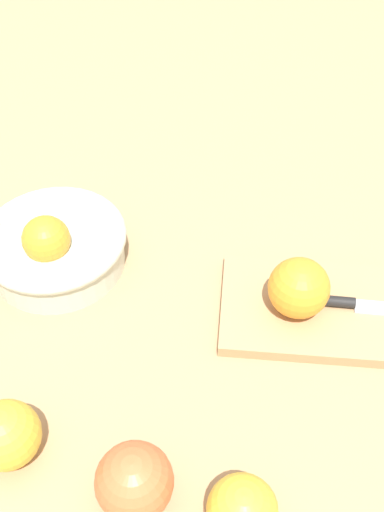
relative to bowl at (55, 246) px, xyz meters
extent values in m
plane|color=tan|center=(0.17, -0.16, -0.04)|extent=(2.40, 2.40, 0.00)
cylinder|color=beige|center=(0.00, 0.00, -0.01)|extent=(0.18, 0.18, 0.05)
torus|color=beige|center=(0.00, 0.00, 0.01)|extent=(0.19, 0.19, 0.02)
sphere|color=orange|center=(-0.01, -0.02, 0.03)|extent=(0.06, 0.06, 0.06)
cube|color=tan|center=(0.32, -0.13, -0.03)|extent=(0.25, 0.20, 0.02)
sphere|color=orange|center=(0.30, -0.13, 0.02)|extent=(0.08, 0.08, 0.08)
cylinder|color=black|center=(0.35, -0.13, -0.01)|extent=(0.05, 0.02, 0.01)
sphere|color=gold|center=(0.18, -0.37, 0.00)|extent=(0.07, 0.07, 0.07)
sphere|color=#CC6638|center=(0.09, -0.33, 0.00)|extent=(0.08, 0.08, 0.08)
sphere|color=gold|center=(-0.04, -0.27, 0.00)|extent=(0.07, 0.07, 0.07)
camera|label=1|loc=(0.11, -0.57, 0.57)|focal=42.12mm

